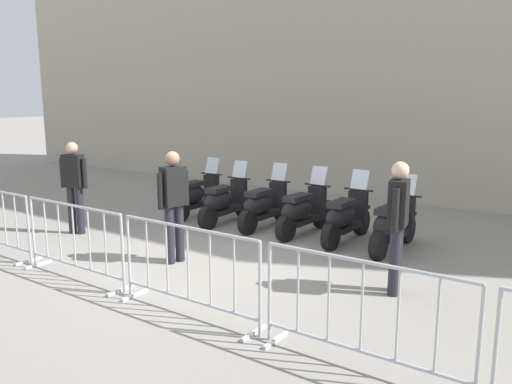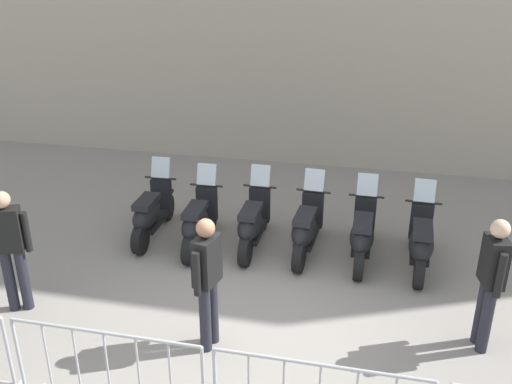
{
  "view_description": "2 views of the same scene",
  "coord_description": "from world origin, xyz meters",
  "px_view_note": "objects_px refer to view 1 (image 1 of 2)",
  "views": [
    {
      "loc": [
        3.81,
        -6.51,
        2.48
      ],
      "look_at": [
        0.05,
        1.62,
        0.84
      ],
      "focal_mm": 35.05,
      "sensor_mm": 36.0,
      "label": 1
    },
    {
      "loc": [
        0.37,
        -5.93,
        4.53
      ],
      "look_at": [
        0.0,
        2.06,
        1.07
      ],
      "focal_mm": 39.84,
      "sensor_mm": 36.0,
      "label": 2
    }
  ],
  "objects_px": {
    "motorcycle_4": "(345,218)",
    "officer_near_row_end": "(398,220)",
    "motorcycle_0": "(197,196)",
    "barrier_segment_3": "(188,271)",
    "motorcycle_1": "(224,202)",
    "motorcycle_5": "(392,225)",
    "motorcycle_3": "(302,211)",
    "barrier_segment_4": "(361,316)",
    "barrier_segment_2": "(74,242)",
    "officer_by_barriers": "(174,200)",
    "motorcycle_2": "(264,206)",
    "officer_mid_plaza": "(74,182)"
  },
  "relations": [
    {
      "from": "motorcycle_4",
      "to": "officer_near_row_end",
      "type": "relative_size",
      "value": 0.99
    },
    {
      "from": "motorcycle_0",
      "to": "officer_near_row_end",
      "type": "distance_m",
      "value": 5.34
    },
    {
      "from": "barrier_segment_3",
      "to": "motorcycle_1",
      "type": "bearing_deg",
      "value": 112.86
    },
    {
      "from": "motorcycle_5",
      "to": "barrier_segment_3",
      "type": "height_order",
      "value": "motorcycle_5"
    },
    {
      "from": "motorcycle_3",
      "to": "motorcycle_4",
      "type": "distance_m",
      "value": 0.87
    },
    {
      "from": "officer_near_row_end",
      "to": "barrier_segment_4",
      "type": "bearing_deg",
      "value": -89.18
    },
    {
      "from": "motorcycle_0",
      "to": "officer_near_row_end",
      "type": "relative_size",
      "value": 1.0
    },
    {
      "from": "barrier_segment_2",
      "to": "motorcycle_3",
      "type": "bearing_deg",
      "value": 58.6
    },
    {
      "from": "officer_by_barriers",
      "to": "motorcycle_3",
      "type": "bearing_deg",
      "value": 61.59
    },
    {
      "from": "barrier_segment_2",
      "to": "barrier_segment_4",
      "type": "height_order",
      "value": "same"
    },
    {
      "from": "motorcycle_1",
      "to": "motorcycle_2",
      "type": "height_order",
      "value": "same"
    },
    {
      "from": "motorcycle_3",
      "to": "barrier_segment_2",
      "type": "height_order",
      "value": "motorcycle_3"
    },
    {
      "from": "motorcycle_0",
      "to": "barrier_segment_2",
      "type": "xyz_separation_m",
      "value": [
        0.42,
        -3.95,
        0.07
      ]
    },
    {
      "from": "motorcycle_3",
      "to": "motorcycle_5",
      "type": "bearing_deg",
      "value": -12.04
    },
    {
      "from": "motorcycle_5",
      "to": "barrier_segment_4",
      "type": "xyz_separation_m",
      "value": [
        0.38,
        -3.89,
        0.07
      ]
    },
    {
      "from": "officer_by_barriers",
      "to": "motorcycle_1",
      "type": "bearing_deg",
      "value": 100.71
    },
    {
      "from": "motorcycle_3",
      "to": "barrier_segment_3",
      "type": "height_order",
      "value": "motorcycle_3"
    },
    {
      "from": "motorcycle_5",
      "to": "motorcycle_4",
      "type": "bearing_deg",
      "value": 166.9
    },
    {
      "from": "barrier_segment_3",
      "to": "officer_by_barriers",
      "type": "relative_size",
      "value": 1.17
    },
    {
      "from": "barrier_segment_4",
      "to": "officer_mid_plaza",
      "type": "relative_size",
      "value": 1.17
    },
    {
      "from": "motorcycle_1",
      "to": "barrier_segment_3",
      "type": "xyz_separation_m",
      "value": [
        1.7,
        -4.03,
        0.07
      ]
    },
    {
      "from": "barrier_segment_3",
      "to": "motorcycle_0",
      "type": "bearing_deg",
      "value": 120.37
    },
    {
      "from": "motorcycle_0",
      "to": "officer_by_barriers",
      "type": "relative_size",
      "value": 1.0
    },
    {
      "from": "barrier_segment_2",
      "to": "barrier_segment_4",
      "type": "relative_size",
      "value": 1.0
    },
    {
      "from": "motorcycle_3",
      "to": "officer_by_barriers",
      "type": "height_order",
      "value": "officer_by_barriers"
    },
    {
      "from": "motorcycle_3",
      "to": "motorcycle_5",
      "type": "relative_size",
      "value": 1.0
    },
    {
      "from": "barrier_segment_2",
      "to": "barrier_segment_3",
      "type": "distance_m",
      "value": 2.14
    },
    {
      "from": "barrier_segment_3",
      "to": "officer_mid_plaza",
      "type": "relative_size",
      "value": 1.17
    },
    {
      "from": "barrier_segment_4",
      "to": "barrier_segment_2",
      "type": "bearing_deg",
      "value": 170.04
    },
    {
      "from": "barrier_segment_2",
      "to": "barrier_segment_3",
      "type": "relative_size",
      "value": 1.0
    },
    {
      "from": "motorcycle_4",
      "to": "barrier_segment_4",
      "type": "height_order",
      "value": "motorcycle_4"
    },
    {
      "from": "barrier_segment_2",
      "to": "barrier_segment_3",
      "type": "bearing_deg",
      "value": -9.96
    },
    {
      "from": "motorcycle_5",
      "to": "officer_near_row_end",
      "type": "distance_m",
      "value": 1.94
    },
    {
      "from": "motorcycle_4",
      "to": "barrier_segment_3",
      "type": "bearing_deg",
      "value": -103.39
    },
    {
      "from": "motorcycle_0",
      "to": "motorcycle_5",
      "type": "height_order",
      "value": "same"
    },
    {
      "from": "barrier_segment_4",
      "to": "barrier_segment_3",
      "type": "bearing_deg",
      "value": 170.04
    },
    {
      "from": "officer_mid_plaza",
      "to": "barrier_segment_3",
      "type": "bearing_deg",
      "value": -29.61
    },
    {
      "from": "motorcycle_3",
      "to": "motorcycle_1",
      "type": "bearing_deg",
      "value": 174.91
    },
    {
      "from": "motorcycle_4",
      "to": "barrier_segment_2",
      "type": "distance_m",
      "value": 4.49
    },
    {
      "from": "motorcycle_0",
      "to": "barrier_segment_4",
      "type": "bearing_deg",
      "value": -45.29
    },
    {
      "from": "motorcycle_3",
      "to": "motorcycle_4",
      "type": "xyz_separation_m",
      "value": [
        0.86,
        -0.17,
        0.0
      ]
    },
    {
      "from": "barrier_segment_4",
      "to": "officer_mid_plaza",
      "type": "distance_m",
      "value": 6.54
    },
    {
      "from": "motorcycle_3",
      "to": "motorcycle_4",
      "type": "bearing_deg",
      "value": -11.0
    },
    {
      "from": "motorcycle_2",
      "to": "officer_by_barriers",
      "type": "xyz_separation_m",
      "value": [
        -0.41,
        -2.47,
        0.53
      ]
    },
    {
      "from": "motorcycle_5",
      "to": "barrier_segment_3",
      "type": "distance_m",
      "value": 3.92
    },
    {
      "from": "motorcycle_0",
      "to": "motorcycle_2",
      "type": "relative_size",
      "value": 1.0
    },
    {
      "from": "motorcycle_1",
      "to": "motorcycle_5",
      "type": "bearing_deg",
      "value": -8.57
    },
    {
      "from": "motorcycle_4",
      "to": "officer_mid_plaza",
      "type": "relative_size",
      "value": 0.99
    },
    {
      "from": "motorcycle_1",
      "to": "motorcycle_2",
      "type": "xyz_separation_m",
      "value": [
        0.88,
        -0.01,
        0.0
      ]
    },
    {
      "from": "barrier_segment_2",
      "to": "barrier_segment_3",
      "type": "xyz_separation_m",
      "value": [
        2.11,
        -0.37,
        0.0
      ]
    }
  ]
}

